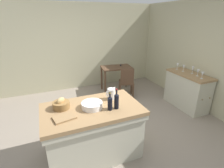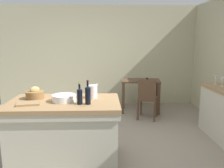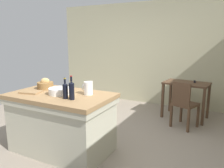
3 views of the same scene
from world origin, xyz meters
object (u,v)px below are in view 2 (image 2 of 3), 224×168
at_px(island_table, 65,129).
at_px(writing_desk, 141,85).
at_px(wooden_chair, 147,98).
at_px(wash_bowl, 64,98).
at_px(wine_glass_far_right, 216,78).
at_px(bread_basket, 35,94).
at_px(wine_glass_right, 222,80).
at_px(wine_bottle_dark, 88,94).
at_px(cutting_board, 29,103).
at_px(wine_bottle_amber, 80,96).
at_px(pitcher, 93,91).

height_order(island_table, writing_desk, island_table).
distance_m(wooden_chair, wash_bowl, 2.32).
bearing_deg(wooden_chair, wine_glass_far_right, -28.51).
distance_m(bread_basket, wine_glass_far_right, 3.22).
distance_m(island_table, bread_basket, 0.66).
bearing_deg(bread_basket, wine_glass_right, 13.41).
xyz_separation_m(writing_desk, wine_bottle_dark, (-1.09, -2.47, 0.37)).
bearing_deg(bread_basket, wine_glass_far_right, 16.96).
bearing_deg(writing_desk, island_table, -121.84).
bearing_deg(wine_glass_far_right, island_table, -157.51).
distance_m(island_table, writing_desk, 2.72).
bearing_deg(cutting_board, wine_bottle_amber, -1.77).
xyz_separation_m(cutting_board, wine_glass_far_right, (3.08, 1.24, 0.11)).
relative_size(bread_basket, wine_glass_right, 1.51).
relative_size(pitcher, wine_glass_right, 1.38).
xyz_separation_m(wooden_chair, pitcher, (-1.10, -1.57, 0.50)).
bearing_deg(island_table, cutting_board, -161.38).
relative_size(island_table, wash_bowl, 4.68).
height_order(writing_desk, wooden_chair, wooden_chair).
distance_m(writing_desk, cutting_board, 3.09).
xyz_separation_m(wooden_chair, cutting_board, (-1.92, -1.87, 0.41)).
xyz_separation_m(wine_bottle_dark, wine_bottle_amber, (-0.11, 0.00, -0.02)).
height_order(writing_desk, pitcher, pitcher).
xyz_separation_m(writing_desk, bread_basket, (-1.87, -2.15, 0.30)).
bearing_deg(pitcher, cutting_board, -159.66).
xyz_separation_m(pitcher, wine_glass_right, (2.28, 0.74, 0.03)).
bearing_deg(wine_glass_right, wine_glass_far_right, 95.68).
relative_size(island_table, wine_glass_right, 9.09).
relative_size(wine_bottle_amber, wine_glass_right, 1.69).
bearing_deg(wooden_chair, island_table, -130.81).
relative_size(writing_desk, wine_glass_right, 5.74).
bearing_deg(bread_basket, wine_bottle_dark, -22.53).
height_order(pitcher, wine_glass_right, pitcher).
xyz_separation_m(wash_bowl, wine_glass_far_right, (2.64, 1.10, 0.08)).
bearing_deg(wine_bottle_dark, wooden_chair, 58.72).
bearing_deg(wine_bottle_amber, wine_glass_right, 23.58).
xyz_separation_m(island_table, wine_glass_far_right, (2.64, 1.09, 0.53)).
distance_m(bread_basket, wine_glass_right, 3.19).
relative_size(cutting_board, wine_glass_far_right, 1.81).
bearing_deg(wine_bottle_amber, island_table, 144.44).
distance_m(island_table, wine_bottle_dark, 0.66).
height_order(island_table, wine_bottle_dark, wine_bottle_dark).
xyz_separation_m(pitcher, bread_basket, (-0.82, -0.00, -0.03)).
distance_m(wine_glass_right, wine_glass_far_right, 0.20).
relative_size(pitcher, wine_glass_far_right, 1.43).
distance_m(wine_bottle_amber, wine_glass_right, 2.65).
height_order(bread_basket, wine_bottle_amber, wine_bottle_amber).
distance_m(writing_desk, wash_bowl, 2.74).
bearing_deg(wooden_chair, writing_desk, 95.49).
xyz_separation_m(island_table, cutting_board, (-0.43, -0.15, 0.42)).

